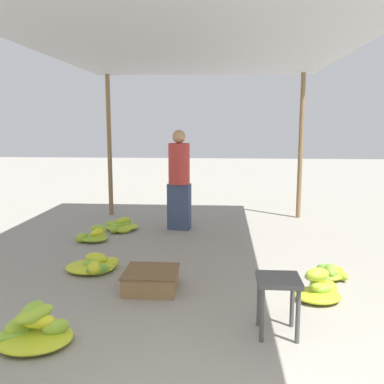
# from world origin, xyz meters

# --- Properties ---
(canopy_post_back_left) EXTENTS (0.08, 0.08, 2.54)m
(canopy_post_back_left) POSITION_xyz_m (-1.71, 6.56, 1.27)
(canopy_post_back_left) COLOR olive
(canopy_post_back_left) RESTS_ON ground
(canopy_post_back_right) EXTENTS (0.08, 0.08, 2.54)m
(canopy_post_back_right) POSITION_xyz_m (1.71, 6.56, 1.27)
(canopy_post_back_right) COLOR olive
(canopy_post_back_right) RESTS_ON ground
(canopy_tarp) EXTENTS (3.83, 6.66, 0.04)m
(canopy_tarp) POSITION_xyz_m (0.00, 3.43, 2.56)
(canopy_tarp) COLOR #B2B2B7
(canopy_tarp) RESTS_ON canopy_post_front_left
(stool) EXTENTS (0.34, 0.34, 0.47)m
(stool) POSITION_xyz_m (0.80, 2.15, 0.38)
(stool) COLOR #4C4C4C
(stool) RESTS_ON ground
(banana_pile_left_0) EXTENTS (0.61, 0.52, 0.33)m
(banana_pile_left_0) POSITION_xyz_m (-1.08, 1.85, 0.11)
(banana_pile_left_0) COLOR yellow
(banana_pile_left_0) RESTS_ON ground
(banana_pile_left_1) EXTENTS (0.62, 0.55, 0.20)m
(banana_pile_left_1) POSITION_xyz_m (-1.09, 3.49, 0.07)
(banana_pile_left_1) COLOR yellow
(banana_pile_left_1) RESTS_ON ground
(banana_pile_left_2) EXTENTS (0.47, 0.36, 0.23)m
(banana_pile_left_2) POSITION_xyz_m (-1.48, 4.73, 0.08)
(banana_pile_left_2) COLOR yellow
(banana_pile_left_2) RESTS_ON ground
(banana_pile_left_3) EXTENTS (0.53, 0.61, 0.20)m
(banana_pile_left_3) POSITION_xyz_m (-1.25, 5.40, 0.07)
(banana_pile_left_3) COLOR #8CBC33
(banana_pile_left_3) RESTS_ON ground
(banana_pile_right_0) EXTENTS (0.46, 0.45, 0.32)m
(banana_pile_right_0) POSITION_xyz_m (1.29, 2.87, 0.11)
(banana_pile_right_0) COLOR #A8C72E
(banana_pile_right_0) RESTS_ON ground
(banana_pile_right_1) EXTENTS (0.44, 0.39, 0.17)m
(banana_pile_right_1) POSITION_xyz_m (1.52, 3.44, 0.07)
(banana_pile_right_1) COLOR #77B437
(banana_pile_right_1) RESTS_ON ground
(crate_near) EXTENTS (0.54, 0.54, 0.20)m
(crate_near) POSITION_xyz_m (-0.36, 3.00, 0.10)
(crate_near) COLOR olive
(crate_near) RESTS_ON ground
(shopper_walking_mid) EXTENTS (0.39, 0.39, 1.58)m
(shopper_walking_mid) POSITION_xyz_m (-0.33, 5.54, 0.82)
(shopper_walking_mid) COLOR #384766
(shopper_walking_mid) RESTS_ON ground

